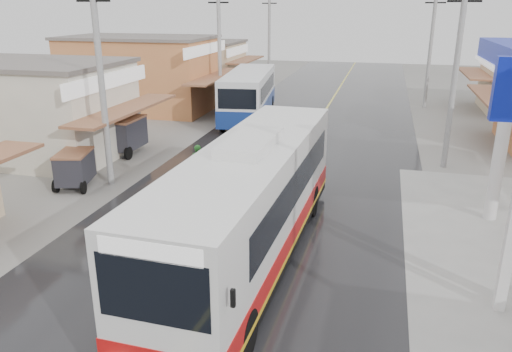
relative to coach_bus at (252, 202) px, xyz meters
The scene contains 11 objects.
ground 4.48m from the coach_bus, 97.60° to the right, with size 120.00×120.00×0.00m, color slate.
road 11.11m from the coach_bus, 92.83° to the left, with size 12.00×90.00×0.02m, color black.
centre_line 11.10m from the coach_bus, 92.83° to the left, with size 0.15×90.00×0.01m, color #D8CC4C.
shopfronts_left 19.52m from the coach_bus, 134.16° to the left, with size 11.00×44.00×5.20m, color tan, non-canonical shape.
utility_poles_left 14.24m from the coach_bus, 122.27° to the left, with size 1.60×50.00×8.00m, color gray, non-canonical shape.
utility_poles_right 12.84m from the coach_bus, 59.45° to the left, with size 1.60×36.00×8.00m, color gray, non-canonical shape.
coach_bus is the anchor object (origin of this frame).
second_bus 19.23m from the coach_bus, 105.45° to the left, with size 3.69×9.68×3.13m.
cyclist 6.23m from the coach_bus, 125.06° to the left, with size 1.10×1.98×2.02m.
tricycle_near 9.74m from the coach_bus, 154.30° to the left, with size 1.78×2.11×1.53m.
tricycle_far 13.09m from the coach_bus, 134.61° to the left, with size 1.63×2.45×1.86m.
Camera 1 is at (3.98, -8.91, 7.24)m, focal length 35.00 mm.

